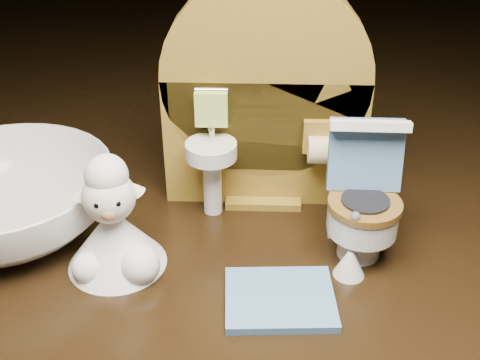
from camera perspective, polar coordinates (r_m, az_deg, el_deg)
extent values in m
cube|color=#33210E|center=(0.39, 2.01, -12.96)|extent=(2.50, 2.50, 0.10)
cube|color=olive|center=(0.39, 2.34, 3.68)|extent=(0.13, 0.02, 0.09)
cylinder|color=olive|center=(0.37, 2.48, 9.55)|extent=(0.13, 0.02, 0.13)
cube|color=olive|center=(0.41, 2.22, -1.32)|extent=(0.05, 0.04, 0.01)
cylinder|color=white|center=(0.39, -2.63, -0.23)|extent=(0.01, 0.01, 0.04)
cylinder|color=white|center=(0.37, -2.76, 2.82)|extent=(0.03, 0.03, 0.01)
cylinder|color=silver|center=(0.37, -2.68, 4.82)|extent=(0.00, 0.00, 0.01)
cube|color=#BED75B|center=(0.37, -2.74, 6.76)|extent=(0.02, 0.01, 0.02)
cube|color=olive|center=(0.38, 7.82, 4.06)|extent=(0.02, 0.01, 0.02)
cylinder|color=beige|center=(0.38, 7.83, 2.83)|extent=(0.02, 0.02, 0.02)
cylinder|color=white|center=(0.36, 11.23, -5.67)|extent=(0.03, 0.03, 0.02)
cylinder|color=white|center=(0.35, 11.59, -3.66)|extent=(0.04, 0.04, 0.02)
cylinder|color=brown|center=(0.34, 11.76, -2.30)|extent=(0.04, 0.04, 0.00)
cube|color=white|center=(0.37, 11.09, -1.71)|extent=(0.03, 0.02, 0.05)
cube|color=#507EAE|center=(0.35, 11.81, 2.35)|extent=(0.04, 0.02, 0.04)
cube|color=white|center=(0.33, 12.27, 5.06)|extent=(0.04, 0.01, 0.01)
cylinder|color=#9EC44B|center=(0.36, 13.09, 2.47)|extent=(0.01, 0.01, 0.01)
cube|color=#507EAE|center=(0.33, 3.80, -11.18)|extent=(0.06, 0.05, 0.00)
cone|color=white|center=(0.35, 10.39, -7.53)|extent=(0.02, 0.02, 0.02)
cylinder|color=#59595B|center=(0.34, 10.68, -5.14)|extent=(0.00, 0.00, 0.02)
sphere|color=#59595B|center=(0.33, 10.88, -3.44)|extent=(0.01, 0.01, 0.01)
cone|color=white|center=(0.35, -11.80, -5.31)|extent=(0.06, 0.06, 0.04)
sphere|color=white|center=(0.34, -9.47, -7.93)|extent=(0.02, 0.02, 0.02)
sphere|color=white|center=(0.35, -14.15, -8.09)|extent=(0.02, 0.02, 0.02)
sphere|color=white|center=(0.33, -12.33, -1.56)|extent=(0.03, 0.03, 0.03)
sphere|color=tan|center=(0.33, -12.34, -2.97)|extent=(0.01, 0.01, 0.01)
sphere|color=white|center=(0.33, -12.56, 0.43)|extent=(0.02, 0.02, 0.02)
cone|color=white|center=(0.33, -14.66, -1.01)|extent=(0.01, 0.01, 0.01)
cone|color=white|center=(0.33, -10.11, -0.66)|extent=(0.01, 0.01, 0.01)
sphere|color=black|center=(0.32, -13.39, -2.34)|extent=(0.00, 0.00, 0.00)
sphere|color=black|center=(0.32, -11.53, -2.20)|extent=(0.00, 0.00, 0.00)
imported|color=white|center=(0.40, -21.30, -1.85)|extent=(0.17, 0.17, 0.04)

